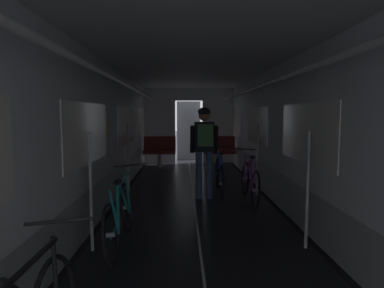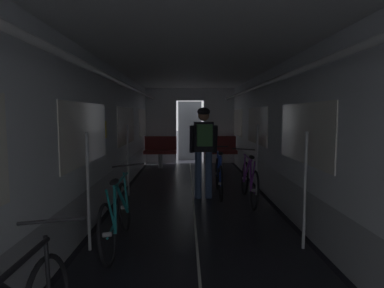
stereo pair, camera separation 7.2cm
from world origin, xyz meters
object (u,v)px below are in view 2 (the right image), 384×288
Objects in this scene: bicycle_teal at (117,215)px; person_cyclist_aisle at (204,143)px; bench_seat_far_left at (160,149)px; bicycle_purple at (249,181)px; bench_seat_far_right at (220,149)px; bicycle_blue_in_aisle at (219,176)px.

person_cyclist_aisle reaches higher than bicycle_teal.
bench_seat_far_left is 5.87m from bicycle_teal.
bench_seat_far_left is 0.58× the size of bicycle_teal.
bicycle_teal reaches higher than bicycle_purple.
bench_seat_far_right is (1.80, 0.00, 0.00)m from bench_seat_far_left.
bicycle_purple is 2.80m from bicycle_teal.
bench_seat_far_left is 1.00× the size of bench_seat_far_right.
bicycle_blue_in_aisle is (-0.50, 0.54, 0.00)m from bicycle_purple.
bench_seat_far_left is 0.58× the size of bicycle_blue_in_aisle.
bench_seat_far_right reaches higher than bicycle_purple.
person_cyclist_aisle reaches higher than bicycle_purple.
bicycle_blue_in_aisle is at bearing 39.63° from person_cyclist_aisle.
person_cyclist_aisle is at bearing -100.86° from bench_seat_far_right.
bicycle_teal is (-0.06, -5.86, -0.19)m from bench_seat_far_left.
bench_seat_far_left is 3.82m from person_cyclist_aisle.
bench_seat_far_right is at bearing 79.14° from person_cyclist_aisle.
bicycle_blue_in_aisle is (0.32, 0.27, -0.69)m from person_cyclist_aisle.
person_cyclist_aisle is (-0.70, -3.62, 0.50)m from bench_seat_far_right.
bicycle_purple is at bearing -88.20° from bench_seat_far_right.
bicycle_purple is 1.10m from person_cyclist_aisle.
bench_seat_far_left is 0.58× the size of bicycle_purple.
bench_seat_far_left reaches higher than bicycle_teal.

